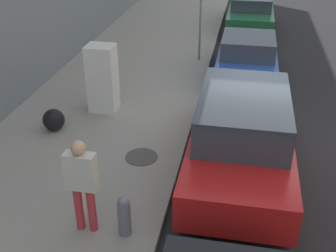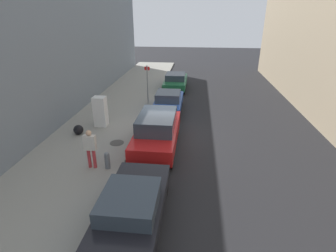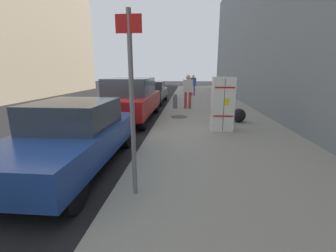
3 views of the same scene
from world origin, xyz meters
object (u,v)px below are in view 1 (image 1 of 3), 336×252
(parked_sedan_green, at_px, (251,11))
(parked_suv_red, at_px, (242,134))
(parked_hatchback_blue, at_px, (247,57))
(fire_hydrant, at_px, (124,215))
(trash_bag, at_px, (54,120))
(pedestrian_standing_near, at_px, (82,180))
(discarded_refrigerator, at_px, (103,79))
(street_sign_post, at_px, (201,15))

(parked_sedan_green, bearing_deg, parked_suv_red, -90.00)
(parked_hatchback_blue, distance_m, parked_sedan_green, 5.80)
(parked_suv_red, distance_m, parked_sedan_green, 10.88)
(fire_hydrant, bearing_deg, trash_bag, 130.42)
(pedestrian_standing_near, relative_size, parked_hatchback_blue, 0.42)
(pedestrian_standing_near, bearing_deg, parked_suv_red, 139.90)
(discarded_refrigerator, bearing_deg, parked_hatchback_blue, 40.64)
(pedestrian_standing_near, relative_size, parked_suv_red, 0.36)
(parked_sedan_green, bearing_deg, street_sign_post, -109.09)
(trash_bag, relative_size, parked_sedan_green, 0.12)
(street_sign_post, height_order, fire_hydrant, street_sign_post)
(pedestrian_standing_near, bearing_deg, street_sign_post, -179.47)
(discarded_refrigerator, relative_size, pedestrian_standing_near, 1.01)
(discarded_refrigerator, bearing_deg, pedestrian_standing_near, -75.42)
(fire_hydrant, bearing_deg, discarded_refrigerator, 112.39)
(trash_bag, height_order, parked_suv_red, parked_suv_red)
(discarded_refrigerator, bearing_deg, fire_hydrant, -67.61)
(parked_hatchback_blue, bearing_deg, parked_suv_red, -90.00)
(fire_hydrant, bearing_deg, parked_hatchback_blue, 76.54)
(trash_bag, height_order, parked_hatchback_blue, parked_hatchback_blue)
(fire_hydrant, relative_size, parked_sedan_green, 0.17)
(parked_suv_red, relative_size, parked_sedan_green, 1.06)
(trash_bag, height_order, parked_sedan_green, parked_sedan_green)
(parked_hatchback_blue, bearing_deg, parked_sedan_green, 90.00)
(pedestrian_standing_near, xyz_separation_m, parked_hatchback_blue, (2.43, 7.42, -0.41))
(fire_hydrant, distance_m, trash_bag, 4.06)
(fire_hydrant, relative_size, parked_hatchback_blue, 0.18)
(discarded_refrigerator, xyz_separation_m, pedestrian_standing_near, (1.13, -4.36, 0.14))
(trash_bag, distance_m, parked_hatchback_blue, 6.18)
(trash_bag, relative_size, pedestrian_standing_near, 0.30)
(fire_hydrant, height_order, pedestrian_standing_near, pedestrian_standing_near)
(parked_sedan_green, bearing_deg, fire_hydrant, -97.65)
(parked_hatchback_blue, bearing_deg, street_sign_post, 144.11)
(parked_suv_red, xyz_separation_m, parked_sedan_green, (0.00, 10.88, -0.19))
(discarded_refrigerator, xyz_separation_m, fire_hydrant, (1.79, -4.35, -0.48))
(pedestrian_standing_near, distance_m, parked_sedan_green, 13.45)
(street_sign_post, relative_size, trash_bag, 5.22)
(pedestrian_standing_near, bearing_deg, discarded_refrigerator, -159.38)
(street_sign_post, xyz_separation_m, parked_hatchback_blue, (1.61, -1.16, -0.93))
(discarded_refrigerator, xyz_separation_m, trash_bag, (-0.84, -1.26, -0.60))
(street_sign_post, distance_m, fire_hydrant, 8.65)
(street_sign_post, distance_m, trash_bag, 6.28)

